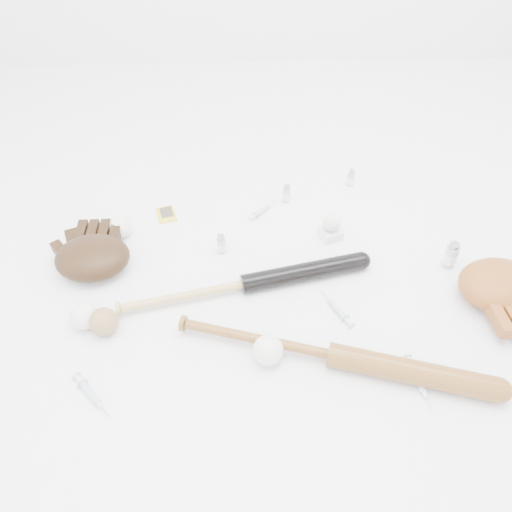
{
  "coord_description": "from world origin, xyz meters",
  "views": [
    {
      "loc": [
        -0.04,
        -1.02,
        1.15
      ],
      "look_at": [
        -0.01,
        0.03,
        0.06
      ],
      "focal_mm": 35.0,
      "sensor_mm": 36.0,
      "label": 1
    }
  ],
  "objects_px": {
    "bat_wood": "(332,355)",
    "pedestal": "(330,233)",
    "bat_dark": "(245,284)",
    "glove_dark": "(92,257)"
  },
  "relations": [
    {
      "from": "bat_wood",
      "to": "pedestal",
      "type": "bearing_deg",
      "value": 98.54
    },
    {
      "from": "bat_dark",
      "to": "pedestal",
      "type": "relative_size",
      "value": 12.38
    },
    {
      "from": "bat_wood",
      "to": "pedestal",
      "type": "height_order",
      "value": "bat_wood"
    },
    {
      "from": "glove_dark",
      "to": "pedestal",
      "type": "distance_m",
      "value": 0.76
    },
    {
      "from": "pedestal",
      "to": "bat_wood",
      "type": "bearing_deg",
      "value": -97.81
    },
    {
      "from": "glove_dark",
      "to": "bat_wood",
      "type": "bearing_deg",
      "value": -28.85
    },
    {
      "from": "bat_dark",
      "to": "pedestal",
      "type": "bearing_deg",
      "value": 24.94
    },
    {
      "from": "bat_dark",
      "to": "bat_wood",
      "type": "height_order",
      "value": "bat_wood"
    },
    {
      "from": "bat_dark",
      "to": "bat_wood",
      "type": "relative_size",
      "value": 0.9
    },
    {
      "from": "bat_wood",
      "to": "bat_dark",
      "type": "bearing_deg",
      "value": 147.28
    }
  ]
}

